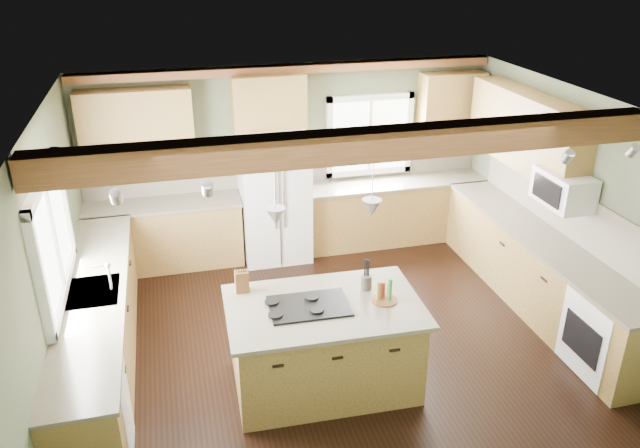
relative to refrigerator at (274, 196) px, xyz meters
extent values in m
plane|color=black|center=(0.30, -2.12, -0.90)|extent=(5.60, 5.60, 0.00)
plane|color=silver|center=(0.30, -2.12, 1.70)|extent=(5.60, 5.60, 0.00)
plane|color=#47523A|center=(0.30, 0.38, 0.40)|extent=(5.60, 0.00, 5.60)
plane|color=#47523A|center=(-2.50, -2.12, 0.40)|extent=(0.00, 5.00, 5.00)
plane|color=#47523A|center=(3.10, -2.12, 0.40)|extent=(0.00, 5.00, 5.00)
cube|color=#522B17|center=(0.30, -2.88, 1.57)|extent=(5.55, 0.26, 0.26)
cube|color=#522B17|center=(0.30, 0.28, 1.64)|extent=(5.55, 0.20, 0.10)
cube|color=brown|center=(0.30, 0.36, 0.31)|extent=(5.58, 0.03, 0.58)
cube|color=brown|center=(3.08, -2.07, 0.31)|extent=(0.03, 3.70, 0.58)
cube|color=brown|center=(-1.49, 0.08, -0.46)|extent=(2.02, 0.60, 0.88)
cube|color=#453F33|center=(-1.49, 0.08, 0.00)|extent=(2.06, 0.64, 0.04)
cube|color=brown|center=(1.79, 0.08, -0.46)|extent=(2.62, 0.60, 0.88)
cube|color=#453F33|center=(1.79, 0.08, 0.00)|extent=(2.66, 0.64, 0.04)
cube|color=brown|center=(-2.20, -2.07, -0.46)|extent=(0.60, 3.70, 0.88)
cube|color=#453F33|center=(-2.20, -2.07, 0.00)|extent=(0.64, 3.74, 0.04)
cube|color=brown|center=(2.80, -2.07, -0.46)|extent=(0.60, 3.70, 0.88)
cube|color=#453F33|center=(2.80, -2.07, 0.00)|extent=(0.64, 3.74, 0.04)
cube|color=brown|center=(-1.69, 0.21, 1.05)|extent=(1.40, 0.35, 0.90)
cube|color=brown|center=(0.00, 0.21, 1.25)|extent=(0.96, 0.35, 0.70)
cube|color=brown|center=(2.92, -1.22, 1.05)|extent=(0.35, 2.20, 0.90)
cube|color=brown|center=(2.60, 0.21, 1.05)|extent=(0.90, 0.35, 0.90)
cube|color=white|center=(-2.48, -2.07, 0.65)|extent=(0.04, 1.60, 1.05)
cube|color=white|center=(1.45, 0.36, 0.65)|extent=(1.10, 0.04, 1.00)
cube|color=#262628|center=(-2.20, -2.07, 0.01)|extent=(0.50, 0.65, 0.03)
cylinder|color=#B2B2B7|center=(-2.02, -2.07, 0.15)|extent=(0.02, 0.02, 0.28)
cube|color=white|center=(-2.19, -3.37, -0.47)|extent=(0.60, 0.60, 0.84)
cube|color=white|center=(2.79, -3.37, -0.47)|extent=(0.60, 0.72, 0.84)
cube|color=white|center=(2.88, -2.17, 0.65)|extent=(0.40, 0.70, 0.38)
cone|color=#B2B2B7|center=(-0.49, -2.87, 0.98)|extent=(0.18, 0.18, 0.16)
cone|color=#B2B2B7|center=(0.38, -2.89, 0.98)|extent=(0.18, 0.18, 0.16)
cube|color=white|center=(0.00, 0.00, 0.00)|extent=(0.90, 0.74, 1.80)
cube|color=brown|center=(-0.05, -2.88, -0.46)|extent=(1.77, 1.12, 0.88)
cube|color=#453F33|center=(-0.05, -2.88, 0.00)|extent=(1.89, 1.24, 0.04)
cube|color=black|center=(-0.20, -2.88, 0.03)|extent=(0.77, 0.53, 0.02)
cube|color=brown|center=(-0.77, -2.43, 0.13)|extent=(0.14, 0.10, 0.22)
cylinder|color=#3D3530|center=(0.43, -2.69, 0.09)|extent=(0.12, 0.12, 0.15)
camera|label=1|loc=(-1.33, -7.76, 3.17)|focal=35.00mm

